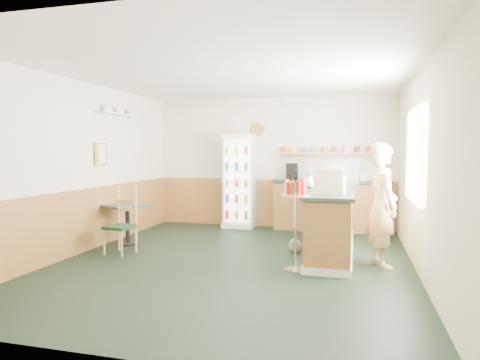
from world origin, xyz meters
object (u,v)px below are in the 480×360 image
(display_case, at_px, (335,172))
(shopkeeper, at_px, (382,205))
(cash_register, at_px, (330,185))
(cafe_chair, at_px, (123,218))
(cafe_table, at_px, (127,217))
(drinks_fridge, at_px, (239,181))
(condiment_stand, at_px, (295,210))

(display_case, height_order, shopkeeper, shopkeeper)
(cash_register, height_order, cafe_chair, cash_register)
(shopkeeper, height_order, cafe_table, shopkeeper)
(cafe_chair, bearing_deg, cafe_table, 122.23)
(cash_register, xyz_separation_m, shopkeeper, (0.70, 0.09, -0.27))
(drinks_fridge, bearing_deg, display_case, -31.11)
(drinks_fridge, relative_size, cafe_chair, 1.83)
(cafe_chair, bearing_deg, shopkeeper, 12.48)
(cash_register, distance_m, cafe_chair, 3.23)
(display_case, height_order, cash_register, display_case)
(display_case, relative_size, cafe_chair, 0.77)
(cash_register, bearing_deg, cafe_chair, -174.25)
(cafe_table, xyz_separation_m, cafe_chair, (0.22, -0.53, 0.07))
(drinks_fridge, bearing_deg, condiment_stand, -62.08)
(cafe_table, bearing_deg, cash_register, -6.86)
(display_case, height_order, cafe_chair, display_case)
(shopkeeper, xyz_separation_m, condiment_stand, (-1.13, -0.51, -0.03))
(cash_register, relative_size, shopkeeper, 0.25)
(drinks_fridge, height_order, condiment_stand, drinks_fridge)
(display_case, bearing_deg, cash_register, -90.00)
(cash_register, relative_size, condiment_stand, 0.35)
(drinks_fridge, bearing_deg, cafe_table, -123.47)
(shopkeeper, bearing_deg, display_case, 9.29)
(cafe_chair, bearing_deg, display_case, 33.93)
(cash_register, height_order, condiment_stand, cash_register)
(drinks_fridge, height_order, shopkeeper, drinks_fridge)
(display_case, xyz_separation_m, condiment_stand, (-0.43, -1.75, -0.42))
(drinks_fridge, height_order, cafe_table, drinks_fridge)
(condiment_stand, relative_size, cafe_chair, 1.13)
(display_case, distance_m, shopkeeper, 1.48)
(display_case, relative_size, condiment_stand, 0.68)
(condiment_stand, bearing_deg, cafe_table, 164.36)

